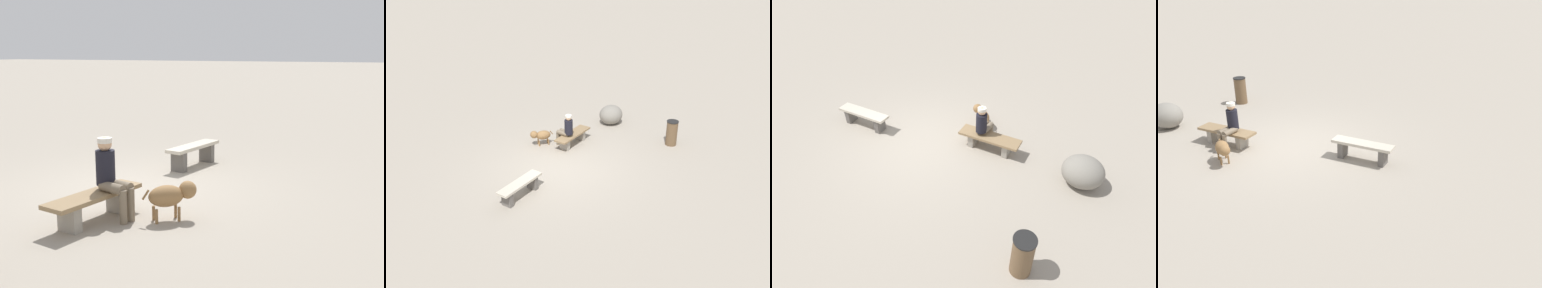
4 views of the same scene
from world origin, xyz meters
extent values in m
cube|color=#9E9384|center=(0.00, 0.00, -0.03)|extent=(210.00, 210.00, 0.06)
cube|color=#605B56|center=(-2.44, 0.37, 0.20)|extent=(0.19, 0.33, 0.40)
cube|color=#605B56|center=(-1.38, 0.21, 0.20)|extent=(0.19, 0.33, 0.40)
cube|color=beige|center=(-1.91, 0.29, 0.44)|extent=(1.57, 0.60, 0.07)
cube|color=gray|center=(1.28, 0.47, 0.18)|extent=(0.20, 0.36, 0.36)
cube|color=gray|center=(2.23, 0.32, 0.18)|extent=(0.20, 0.36, 0.36)
cube|color=#8C704C|center=(1.75, 0.39, 0.39)|extent=(1.65, 0.69, 0.06)
cylinder|color=black|center=(1.51, 0.43, 0.75)|extent=(0.28, 0.28, 0.51)
sphere|color=#D8A87F|center=(1.51, 0.43, 1.10)|extent=(0.21, 0.21, 0.21)
cylinder|color=silver|center=(1.51, 0.43, 1.16)|extent=(0.22, 0.22, 0.07)
cylinder|color=#756651|center=(1.63, 0.62, 0.50)|extent=(0.24, 0.45, 0.15)
cylinder|color=#756651|center=(1.68, 0.83, 0.25)|extent=(0.11, 0.11, 0.50)
cylinder|color=#756651|center=(1.48, 0.66, 0.50)|extent=(0.24, 0.45, 0.15)
cylinder|color=#756651|center=(1.52, 0.86, 0.25)|extent=(0.11, 0.11, 0.50)
ellipsoid|color=olive|center=(1.30, 1.32, 0.37)|extent=(0.59, 0.60, 0.32)
sphere|color=olive|center=(1.07, 1.56, 0.43)|extent=(0.26, 0.26, 0.26)
cylinder|color=olive|center=(1.12, 1.38, 0.11)|extent=(0.04, 0.04, 0.21)
cylinder|color=olive|center=(1.25, 1.50, 0.11)|extent=(0.04, 0.04, 0.21)
cylinder|color=olive|center=(1.35, 1.14, 0.11)|extent=(0.04, 0.04, 0.21)
cylinder|color=olive|center=(1.48, 1.26, 0.11)|extent=(0.04, 0.04, 0.21)
cylinder|color=olive|center=(1.51, 1.10, 0.42)|extent=(0.10, 0.11, 0.15)
cylinder|color=brown|center=(3.18, -2.74, 0.43)|extent=(0.39, 0.39, 0.86)
cylinder|color=black|center=(3.18, -2.74, 0.87)|extent=(0.41, 0.41, 0.03)
ellipsoid|color=gray|center=(4.08, -0.15, 0.37)|extent=(1.11, 1.05, 0.73)
camera|label=1|loc=(7.18, 4.44, 2.42)|focal=44.96mm
camera|label=2|loc=(-10.48, -5.42, 6.59)|focal=39.98mm
camera|label=3|loc=(3.25, -5.99, 5.26)|focal=29.75mm
camera|label=4|loc=(-4.16, 8.87, 4.46)|focal=37.97mm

